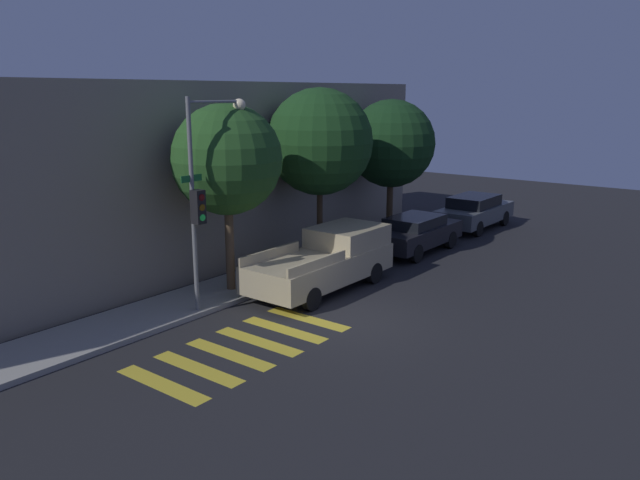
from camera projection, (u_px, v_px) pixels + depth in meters
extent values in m
plane|color=black|center=(341.00, 321.00, 16.78)|extent=(60.00, 60.00, 0.00)
cube|color=gray|center=(229.00, 289.00, 19.30)|extent=(26.00, 2.15, 0.14)
cube|color=gray|center=(134.00, 177.00, 21.24)|extent=(26.00, 6.00, 6.35)
cube|color=gold|center=(162.00, 384.00, 13.14)|extent=(0.45, 2.60, 0.00)
cube|color=gold|center=(198.00, 368.00, 13.90)|extent=(0.45, 2.60, 0.00)
cube|color=gold|center=(229.00, 354.00, 14.65)|extent=(0.45, 2.60, 0.00)
cube|color=gold|center=(258.00, 341.00, 15.41)|extent=(0.45, 2.60, 0.00)
cube|color=gold|center=(284.00, 330.00, 16.17)|extent=(0.45, 2.60, 0.00)
cube|color=gold|center=(308.00, 319.00, 16.92)|extent=(0.45, 2.60, 0.00)
cylinder|color=slate|center=(193.00, 210.00, 16.60)|extent=(0.12, 0.12, 5.90)
cube|color=black|center=(198.00, 207.00, 16.46)|extent=(0.30, 0.30, 0.90)
cylinder|color=#4C0C0C|center=(202.00, 197.00, 16.30)|extent=(0.18, 0.02, 0.18)
cylinder|color=#593D0A|center=(202.00, 208.00, 16.36)|extent=(0.18, 0.02, 0.18)
cylinder|color=#26E54C|center=(203.00, 218.00, 16.42)|extent=(0.18, 0.02, 0.18)
cube|color=#19662D|center=(191.00, 178.00, 16.41)|extent=(0.70, 0.02, 0.18)
cylinder|color=slate|center=(215.00, 102.00, 16.67)|extent=(1.85, 0.08, 0.08)
sphere|color=#F9E5B2|center=(239.00, 105.00, 17.40)|extent=(0.36, 0.36, 0.36)
cube|color=tan|center=(320.00, 267.00, 19.25)|extent=(5.23, 2.05, 0.81)
cube|color=tan|center=(347.00, 236.00, 20.19)|extent=(2.35, 1.89, 0.64)
cube|color=tan|center=(270.00, 254.00, 18.65)|extent=(2.61, 0.08, 0.28)
cube|color=tan|center=(317.00, 264.00, 17.58)|extent=(2.61, 0.08, 0.28)
cylinder|color=black|center=(328.00, 263.00, 21.15)|extent=(0.67, 0.22, 0.67)
cylinder|color=black|center=(374.00, 273.00, 20.03)|extent=(0.67, 0.22, 0.67)
cylinder|color=black|center=(263.00, 286.00, 18.65)|extent=(0.67, 0.22, 0.67)
cylinder|color=black|center=(311.00, 299.00, 17.54)|extent=(0.67, 0.22, 0.67)
cube|color=black|center=(416.00, 235.00, 23.88)|extent=(4.42, 1.77, 0.66)
cube|color=black|center=(415.00, 222.00, 23.67)|extent=(2.30, 1.56, 0.41)
cylinder|color=black|center=(415.00, 234.00, 25.49)|extent=(0.67, 0.22, 0.67)
cylinder|color=black|center=(450.00, 240.00, 24.54)|extent=(0.67, 0.22, 0.67)
cylinder|color=black|center=(379.00, 247.00, 23.38)|extent=(0.67, 0.22, 0.67)
cylinder|color=black|center=(416.00, 254.00, 22.43)|extent=(0.67, 0.22, 0.67)
cube|color=#4C5156|center=(475.00, 213.00, 28.00)|extent=(4.68, 1.83, 0.68)
cube|color=black|center=(474.00, 201.00, 27.78)|extent=(2.44, 1.61, 0.48)
cylinder|color=black|center=(471.00, 214.00, 29.69)|extent=(0.67, 0.22, 0.67)
cylinder|color=black|center=(504.00, 218.00, 28.71)|extent=(0.67, 0.22, 0.67)
cylinder|color=black|center=(443.00, 224.00, 27.46)|extent=(0.67, 0.22, 0.67)
cylinder|color=black|center=(478.00, 229.00, 26.48)|extent=(0.67, 0.22, 0.67)
cylinder|color=brown|center=(230.00, 248.00, 18.79)|extent=(0.26, 0.26, 2.87)
sphere|color=#234C1E|center=(227.00, 159.00, 18.18)|extent=(3.26, 3.26, 3.26)
cylinder|color=#42301E|center=(320.00, 223.00, 22.20)|extent=(0.21, 0.21, 2.94)
sphere|color=#193D19|center=(320.00, 142.00, 21.54)|extent=(3.70, 3.70, 3.70)
cylinder|color=#4C3823|center=(390.00, 208.00, 25.89)|extent=(0.26, 0.26, 2.63)
sphere|color=#143316|center=(391.00, 144.00, 25.28)|extent=(3.55, 3.55, 3.55)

